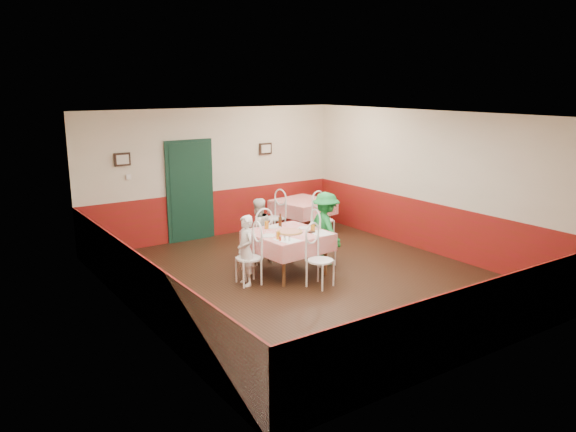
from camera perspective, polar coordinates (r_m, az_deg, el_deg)
floor at (r=9.76m, az=2.09°, el=-6.42°), size 7.00×7.00×0.00m
ceiling at (r=9.20m, az=2.24°, el=10.22°), size 7.00×7.00×0.00m
back_wall at (r=12.33m, az=-7.54°, el=4.36°), size 6.00×0.10×2.80m
front_wall at (r=6.97m, az=19.50°, el=-3.25°), size 6.00×0.10×2.80m
left_wall at (r=8.02m, az=-15.38°, el=-0.84°), size 0.10×7.00×2.80m
right_wall at (r=11.39m, az=14.44°, el=3.31°), size 0.10×7.00×2.80m
wainscot_back at (r=12.49m, az=-7.38°, el=0.27°), size 6.00×0.03×1.00m
wainscot_front at (r=7.27m, az=18.85°, el=-10.05°), size 6.00×0.03×1.00m
wainscot_left at (r=8.28m, az=-14.90°, el=-6.87°), size 0.03×7.00×1.00m
wainscot_right at (r=11.57m, az=14.13°, el=-1.09°), size 0.03×7.00×1.00m
door at (r=12.09m, az=-9.92°, el=2.41°), size 0.96×0.06×2.10m
picture_left at (r=11.47m, az=-16.48°, el=5.53°), size 0.32×0.03×0.26m
picture_right at (r=12.86m, az=-2.29°, el=6.85°), size 0.32×0.03×0.26m
thermostat at (r=11.55m, az=-15.89°, el=3.86°), size 0.10×0.03×0.10m
main_table at (r=9.93m, az=0.00°, el=-3.79°), size 1.32×1.32×0.77m
second_table at (r=12.59m, az=1.52°, el=-0.10°), size 1.30×1.30×0.77m
chair_left at (r=9.42m, az=-4.04°, el=-4.30°), size 0.47×0.47×0.90m
chair_right at (r=10.44m, az=3.64°, el=-2.53°), size 0.48×0.48×0.90m
chair_far at (r=10.55m, az=-2.90°, el=-2.34°), size 0.42×0.42×0.90m
chair_near at (r=9.29m, az=3.31°, el=-4.54°), size 0.52×0.52×0.90m
chair_second_a at (r=12.16m, az=-1.35°, el=-0.22°), size 0.49×0.49×0.90m
chair_second_b at (r=11.99m, az=3.61°, el=-0.44°), size 0.49×0.49×0.90m
pizza at (r=9.79m, az=0.18°, el=-1.61°), size 0.47×0.47×0.03m
plate_left at (r=9.56m, az=-2.05°, el=-2.02°), size 0.27×0.27×0.01m
plate_right at (r=10.08m, az=1.79°, el=-1.21°), size 0.27×0.27×0.01m
plate_far at (r=10.16m, az=-1.46°, el=-1.10°), size 0.27×0.27×0.01m
glass_a at (r=9.36m, az=-1.00°, el=-1.99°), size 0.08×0.08×0.13m
glass_b at (r=9.88m, az=2.54°, el=-1.14°), size 0.08×0.08×0.14m
glass_c at (r=10.03m, az=-2.18°, el=-0.92°), size 0.08×0.08×0.14m
beer_bottle at (r=10.16m, az=-0.80°, el=-0.49°), size 0.07×0.07×0.22m
shaker_a at (r=9.26m, az=-0.34°, el=-2.29°), size 0.04×0.04×0.09m
shaker_b at (r=9.25m, az=0.14°, el=-2.31°), size 0.04×0.04×0.09m
shaker_c at (r=9.27m, az=-0.80°, el=-2.28°), size 0.04×0.04×0.09m
menu_left at (r=9.33m, az=-0.09°, el=-2.45°), size 0.38×0.46×0.00m
menu_right at (r=9.78m, az=3.34°, el=-1.73°), size 0.35×0.43×0.00m
wallet at (r=9.80m, az=2.38°, el=-1.63°), size 0.12×0.10×0.02m
diner_left at (r=9.35m, az=-4.30°, el=-3.51°), size 0.35×0.47×1.19m
diner_far at (r=10.55m, az=-3.07°, el=-1.45°), size 0.59×0.46×1.22m
diner_right at (r=10.41m, az=3.86°, el=-1.27°), size 0.60×0.93×1.36m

